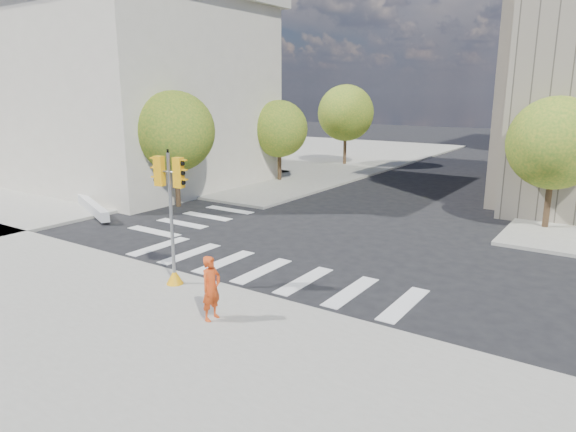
# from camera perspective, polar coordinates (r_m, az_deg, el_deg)

# --- Properties ---
(ground) EXTENTS (160.00, 160.00, 0.00)m
(ground) POSITION_cam_1_polar(r_m,az_deg,el_deg) (20.19, 0.76, -4.58)
(ground) COLOR black
(ground) RESTS_ON ground
(sidewalk_near) EXTENTS (30.00, 14.00, 0.15)m
(sidewalk_near) POSITION_cam_1_polar(r_m,az_deg,el_deg) (13.21, -27.61, -16.22)
(sidewalk_near) COLOR gray
(sidewalk_near) RESTS_ON ground
(sidewalk_far_left) EXTENTS (28.00, 40.00, 0.15)m
(sidewalk_far_left) POSITION_cam_1_polar(r_m,az_deg,el_deg) (52.32, -1.97, 6.77)
(sidewalk_far_left) COLOR gray
(sidewalk_far_left) RESTS_ON ground
(classical_building) EXTENTS (19.00, 15.00, 12.70)m
(classical_building) POSITION_cam_1_polar(r_m,az_deg,el_deg) (38.84, -18.25, 13.16)
(classical_building) COLOR beige
(classical_building) RESTS_ON ground
(tree_lw_near) EXTENTS (4.40, 4.40, 6.41)m
(tree_lw_near) POSITION_cam_1_polar(r_m,az_deg,el_deg) (29.11, -12.47, 9.16)
(tree_lw_near) COLOR #382616
(tree_lw_near) RESTS_ON ground
(tree_lw_mid) EXTENTS (4.00, 4.00, 5.77)m
(tree_lw_mid) POSITION_cam_1_polar(r_m,az_deg,el_deg) (36.75, -0.97, 9.65)
(tree_lw_mid) COLOR #382616
(tree_lw_mid) RESTS_ON ground
(tree_lw_far) EXTENTS (4.80, 4.80, 6.95)m
(tree_lw_far) POSITION_cam_1_polar(r_m,az_deg,el_deg) (45.26, 6.43, 11.30)
(tree_lw_far) COLOR #382616
(tree_lw_far) RESTS_ON ground
(tree_re_near) EXTENTS (4.20, 4.20, 6.16)m
(tree_re_near) POSITION_cam_1_polar(r_m,az_deg,el_deg) (26.32, 27.54, 7.18)
(tree_re_near) COLOR #382616
(tree_re_near) RESTS_ON ground
(traffic_signal) EXTENTS (1.08, 0.56, 4.43)m
(traffic_signal) POSITION_cam_1_polar(r_m,az_deg,el_deg) (16.91, -12.77, -1.40)
(traffic_signal) COLOR orange
(traffic_signal) RESTS_ON sidewalk_near
(photographer) EXTENTS (0.44, 0.67, 1.83)m
(photographer) POSITION_cam_1_polar(r_m,az_deg,el_deg) (14.38, -8.53, -7.92)
(photographer) COLOR #CE4113
(photographer) RESTS_ON sidewalk_near
(planter_wall) EXTENTS (5.66, 2.76, 0.50)m
(planter_wall) POSITION_cam_1_polar(r_m,az_deg,el_deg) (29.14, -20.98, 1.01)
(planter_wall) COLOR silver
(planter_wall) RESTS_ON sidewalk_left_near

